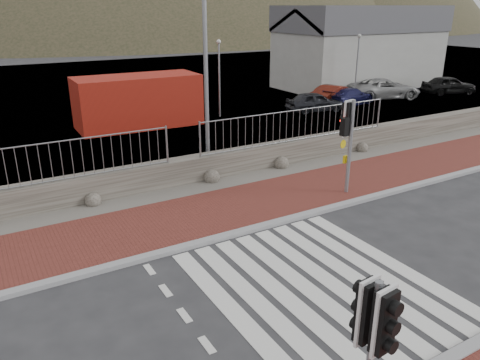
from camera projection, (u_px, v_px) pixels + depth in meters
ground at (319, 285)px, 10.31m from camera, size 220.00×220.00×0.00m
sidewalk_far at (222, 211)px, 13.94m from camera, size 40.00×3.00×0.08m
kerb_far at (248, 230)px, 12.72m from camera, size 40.00×0.25×0.12m
zebra_crossing at (319, 285)px, 10.31m from camera, size 4.62×5.60×0.01m
gravel_strip at (194, 190)px, 15.56m from camera, size 40.00×1.50×0.06m
stone_wall at (183, 171)px, 16.06m from camera, size 40.00×0.60×0.90m
railing at (183, 133)px, 15.46m from camera, size 18.07×0.07×1.22m
quay at (64, 93)px, 32.87m from camera, size 120.00×40.00×0.50m
water at (11, 53)px, 61.16m from camera, size 220.00×50.00×0.05m
harbor_building at (360, 46)px, 34.84m from camera, size 12.20×6.20×5.80m
hills_backdrop at (54, 161)px, 92.63m from camera, size 254.00×90.00×100.00m
traffic_signal_near at (374, 330)px, 6.00m from camera, size 0.39×0.26×2.60m
traffic_signal_far at (351, 127)px, 14.49m from camera, size 0.76×0.38×3.10m
streetlight at (208, 33)px, 15.88m from camera, size 1.83×0.59×8.71m
shipping_container at (138, 101)px, 23.53m from camera, size 6.14×2.66×2.54m
car_a at (315, 102)px, 26.98m from camera, size 3.56×1.94×1.15m
car_b at (335, 95)px, 28.74m from camera, size 4.00×2.20×1.25m
car_c at (349, 96)px, 28.66m from camera, size 4.16×2.59×1.12m
car_d at (384, 89)px, 30.75m from camera, size 5.14×3.43×1.31m
car_e at (449, 85)px, 32.37m from camera, size 3.95×2.63×1.25m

